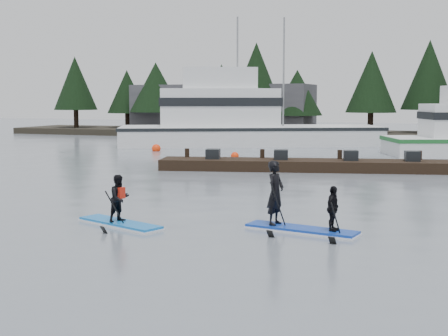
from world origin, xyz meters
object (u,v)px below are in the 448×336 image
(fishing_boat_large, at_px, (242,134))
(paddleboard_duo, at_px, (296,206))
(paddleboard_solo, at_px, (120,206))
(floating_dock, at_px, (321,165))

(fishing_boat_large, xyz_separation_m, paddleboard_duo, (11.49, -29.88, -0.16))
(paddleboard_duo, bearing_deg, paddleboard_solo, -158.14)
(floating_dock, xyz_separation_m, paddleboard_duo, (2.20, -14.53, 0.43))
(floating_dock, distance_m, paddleboard_solo, 15.77)
(floating_dock, xyz_separation_m, paddleboard_solo, (-2.75, -15.52, 0.29))
(fishing_boat_large, height_order, paddleboard_solo, fishing_boat_large)
(paddleboard_solo, bearing_deg, floating_dock, 100.88)
(fishing_boat_large, bearing_deg, paddleboard_solo, -102.29)
(fishing_boat_large, height_order, floating_dock, fishing_boat_large)
(floating_dock, bearing_deg, paddleboard_duo, -94.51)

